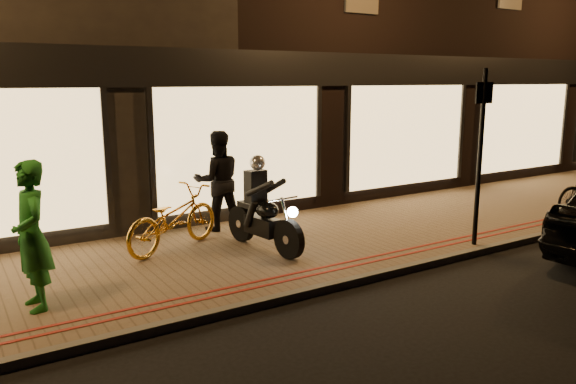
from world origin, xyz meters
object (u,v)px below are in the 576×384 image
object	(u,v)px
sign_post	(480,148)
person_green	(31,236)
motorcycle	(262,213)
bicycle_gold	(173,219)

from	to	relation	value
sign_post	person_green	distance (m)	7.00
motorcycle	bicycle_gold	distance (m)	1.50
motorcycle	bicycle_gold	xyz separation A→B (m)	(-1.28, 0.78, -0.08)
bicycle_gold	person_green	xyz separation A→B (m)	(-2.35, -1.45, 0.41)
person_green	sign_post	bearing A→B (deg)	75.62
sign_post	bicycle_gold	xyz separation A→B (m)	(-4.53, 2.51, -1.15)
sign_post	person_green	size ratio (longest dim) A/B	1.60
motorcycle	person_green	world-z (taller)	person_green
sign_post	bicycle_gold	bearing A→B (deg)	151.00
sign_post	person_green	bearing A→B (deg)	171.25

